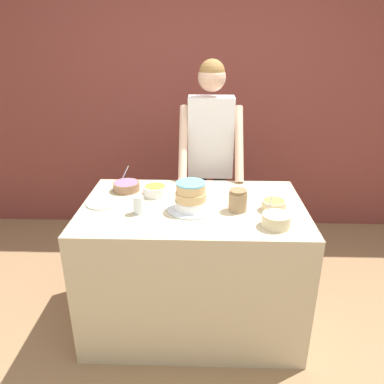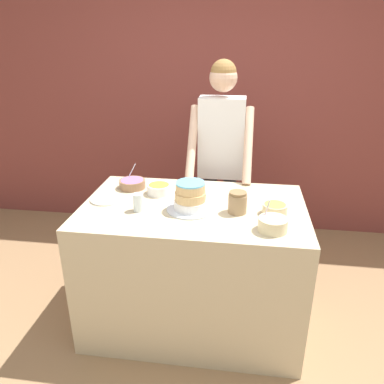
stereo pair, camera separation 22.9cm
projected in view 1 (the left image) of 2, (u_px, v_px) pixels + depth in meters
ground_plane at (191, 367)px, 2.32m from camera, size 14.00×14.00×0.00m
wall_back at (198, 102)px, 3.64m from camera, size 10.00×0.05×2.60m
counter at (193, 265)px, 2.55m from camera, size 1.41×0.89×0.90m
person_baker at (211, 147)px, 2.98m from camera, size 0.48×0.47×1.74m
cake at (191, 198)px, 2.28m from camera, size 0.30×0.30×0.18m
frosting_bowl_purple at (126, 186)px, 2.59m from camera, size 0.18×0.18×0.16m
frosting_bowl_olive at (274, 205)px, 2.30m from camera, size 0.15×0.15×0.07m
frosting_bowl_pink at (276, 220)px, 2.10m from camera, size 0.16×0.16×0.16m
frosting_bowl_orange at (155, 190)px, 2.52m from camera, size 0.16×0.16×0.07m
drinking_glass at (139, 205)px, 2.25m from camera, size 0.06×0.06×0.11m
ceramic_plate at (103, 203)px, 2.39m from camera, size 0.21×0.21×0.01m
stoneware_jar at (238, 200)px, 2.28m from camera, size 0.11×0.11×0.14m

